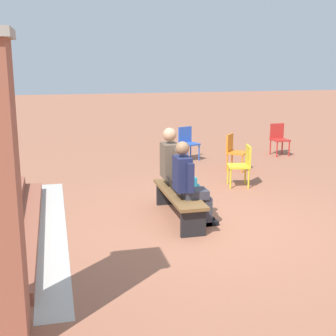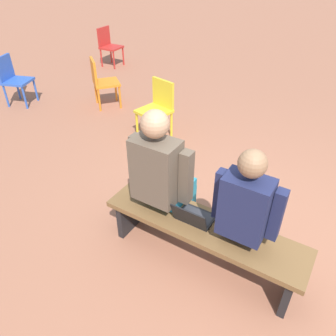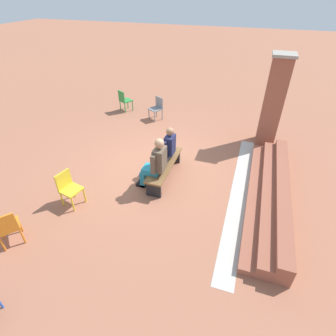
% 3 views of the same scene
% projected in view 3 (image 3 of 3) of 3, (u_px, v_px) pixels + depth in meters
% --- Properties ---
extents(ground_plane, '(60.00, 60.00, 0.00)m').
position_uv_depth(ground_plane, '(158.00, 167.00, 7.46)').
color(ground_plane, '#9E6047').
extents(concrete_strip, '(5.40, 0.40, 0.01)m').
position_uv_depth(concrete_strip, '(239.00, 192.00, 6.56)').
color(concrete_strip, '#B7B2A8').
rests_on(concrete_strip, ground).
extents(brick_steps, '(4.60, 0.90, 0.45)m').
position_uv_depth(brick_steps, '(272.00, 193.00, 6.27)').
color(brick_steps, '#93513D').
rests_on(brick_steps, ground).
extents(brick_pillar_left_of_steps, '(0.64, 0.64, 2.75)m').
position_uv_depth(brick_pillar_left_of_steps, '(273.00, 101.00, 7.85)').
color(brick_pillar_left_of_steps, '#93513D').
rests_on(brick_pillar_left_of_steps, ground).
extents(bench, '(1.80, 0.44, 0.45)m').
position_uv_depth(bench, '(164.00, 166.00, 6.87)').
color(bench, brown).
rests_on(bench, ground).
extents(person_student, '(0.53, 0.67, 1.32)m').
position_uv_depth(person_student, '(166.00, 148.00, 6.94)').
color(person_student, '#383842').
rests_on(person_student, ground).
extents(person_adult, '(0.59, 0.74, 1.42)m').
position_uv_depth(person_adult, '(155.00, 163.00, 6.31)').
color(person_adult, teal).
rests_on(person_adult, ground).
extents(laptop, '(0.32, 0.29, 0.21)m').
position_uv_depth(laptop, '(164.00, 164.00, 6.71)').
color(laptop, black).
rests_on(laptop, bench).
extents(plastic_chair_foreground, '(0.50, 0.50, 0.84)m').
position_uv_depth(plastic_chair_foreground, '(68.00, 187.00, 5.99)').
color(plastic_chair_foreground, gold).
rests_on(plastic_chair_foreground, ground).
extents(plastic_chair_far_right, '(0.59, 0.59, 0.84)m').
position_uv_depth(plastic_chair_far_right, '(7.00, 227.00, 5.01)').
color(plastic_chair_far_right, orange).
rests_on(plastic_chair_far_right, ground).
extents(plastic_chair_near_bench_left, '(0.58, 0.58, 0.84)m').
position_uv_depth(plastic_chair_near_bench_left, '(124.00, 99.00, 10.47)').
color(plastic_chair_near_bench_left, '#2D893D').
rests_on(plastic_chair_near_bench_left, ground).
extents(plastic_chair_far_left, '(0.58, 0.58, 0.84)m').
position_uv_depth(plastic_chair_far_left, '(157.00, 107.00, 9.84)').
color(plastic_chair_far_left, gray).
rests_on(plastic_chair_far_left, ground).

